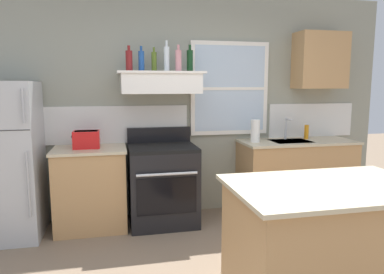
{
  "coord_description": "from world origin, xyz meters",
  "views": [
    {
      "loc": [
        -0.78,
        -2.12,
        1.6
      ],
      "look_at": [
        -0.05,
        1.2,
        1.1
      ],
      "focal_mm": 33.46,
      "sensor_mm": 36.0,
      "label": 1
    }
  ],
  "objects": [
    {
      "name": "back_wall",
      "position": [
        0.03,
        2.23,
        1.35
      ],
      "size": [
        5.4,
        0.11,
        2.7
      ],
      "color": "gray",
      "rests_on": "ground_plane"
    },
    {
      "name": "refrigerator",
      "position": [
        -1.9,
        1.84,
        0.82
      ],
      "size": [
        0.7,
        0.72,
        1.63
      ],
      "color": "#B7BABC",
      "rests_on": "ground_plane"
    },
    {
      "name": "counter_left_of_stove",
      "position": [
        -1.05,
        1.9,
        0.46
      ],
      "size": [
        0.79,
        0.63,
        0.91
      ],
      "color": "tan",
      "rests_on": "ground_plane"
    },
    {
      "name": "toaster",
      "position": [
        -1.08,
        1.9,
        1.01
      ],
      "size": [
        0.3,
        0.2,
        0.19
      ],
      "color": "red",
      "rests_on": "counter_left_of_stove"
    },
    {
      "name": "stove_range",
      "position": [
        -0.25,
        1.86,
        0.46
      ],
      "size": [
        0.76,
        0.69,
        1.09
      ],
      "color": "black",
      "rests_on": "ground_plane"
    },
    {
      "name": "range_hood_shelf",
      "position": [
        -0.25,
        1.96,
        1.62
      ],
      "size": [
        0.96,
        0.52,
        0.24
      ],
      "color": "white"
    },
    {
      "name": "bottle_red_label_wine",
      "position": [
        -0.59,
        1.94,
        1.86
      ],
      "size": [
        0.07,
        0.07,
        0.28
      ],
      "color": "maroon",
      "rests_on": "range_hood_shelf"
    },
    {
      "name": "bottle_blue_liqueur",
      "position": [
        -0.46,
        1.96,
        1.86
      ],
      "size": [
        0.07,
        0.07,
        0.28
      ],
      "color": "#1E478C",
      "rests_on": "range_hood_shelf"
    },
    {
      "name": "bottle_olive_oil_square",
      "position": [
        -0.31,
        2.0,
        1.86
      ],
      "size": [
        0.06,
        0.06,
        0.27
      ],
      "color": "#4C601E",
      "rests_on": "range_hood_shelf"
    },
    {
      "name": "bottle_clear_tall",
      "position": [
        -0.18,
        1.95,
        1.89
      ],
      "size": [
        0.06,
        0.06,
        0.34
      ],
      "color": "silver",
      "rests_on": "range_hood_shelf"
    },
    {
      "name": "bottle_rose_pink",
      "position": [
        -0.05,
        1.9,
        1.87
      ],
      "size": [
        0.07,
        0.07,
        0.29
      ],
      "color": "#C67F84",
      "rests_on": "range_hood_shelf"
    },
    {
      "name": "bottle_dark_green_wine",
      "position": [
        0.1,
        1.98,
        1.87
      ],
      "size": [
        0.07,
        0.07,
        0.3
      ],
      "color": "#143819",
      "rests_on": "range_hood_shelf"
    },
    {
      "name": "counter_right_with_sink",
      "position": [
        1.45,
        1.9,
        0.46
      ],
      "size": [
        1.43,
        0.63,
        0.91
      ],
      "color": "tan",
      "rests_on": "ground_plane"
    },
    {
      "name": "sink_faucet",
      "position": [
        1.35,
        2.0,
        1.08
      ],
      "size": [
        0.03,
        0.17,
        0.28
      ],
      "color": "silver",
      "rests_on": "counter_right_with_sink"
    },
    {
      "name": "paper_towel_roll",
      "position": [
        0.89,
        1.9,
        1.04
      ],
      "size": [
        0.11,
        0.11,
        0.27
      ],
      "primitive_type": "cylinder",
      "color": "white",
      "rests_on": "counter_right_with_sink"
    },
    {
      "name": "dish_soap_bottle",
      "position": [
        1.63,
        2.0,
        1.0
      ],
      "size": [
        0.06,
        0.06,
        0.18
      ],
      "primitive_type": "cylinder",
      "color": "orange",
      "rests_on": "counter_right_with_sink"
    },
    {
      "name": "kitchen_island",
      "position": [
        0.68,
        0.02,
        0.46
      ],
      "size": [
        1.4,
        0.9,
        0.91
      ],
      "color": "tan",
      "rests_on": "ground_plane"
    },
    {
      "name": "upper_cabinet_right",
      "position": [
        1.8,
        2.04,
        1.9
      ],
      "size": [
        0.64,
        0.32,
        0.7
      ],
      "color": "tan"
    }
  ]
}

